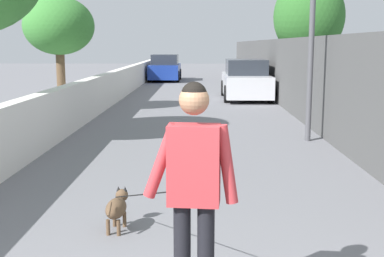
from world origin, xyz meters
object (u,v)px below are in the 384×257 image
(lamp_post, at_px, (313,13))
(car_near, at_px, (246,81))
(car_far, at_px, (165,69))
(tree_left_far, at_px, (59,27))
(person_skateboarder, at_px, (194,180))
(dog, at_px, (117,207))
(tree_right_distant, at_px, (309,17))

(lamp_post, xyz_separation_m, car_near, (8.63, 0.60, -2.06))
(car_far, bearing_deg, lamp_post, -166.53)
(tree_left_far, xyz_separation_m, person_skateboarder, (-11.90, -4.28, -1.53))
(tree_left_far, height_order, car_far, tree_left_far)
(person_skateboarder, xyz_separation_m, dog, (1.89, 0.90, -0.84))
(tree_right_distant, height_order, car_far, tree_right_distant)
(tree_right_distant, distance_m, dog, 17.19)
(tree_right_distant, height_order, person_skateboarder, tree_right_distant)
(tree_left_far, height_order, tree_right_distant, tree_right_distant)
(tree_left_far, relative_size, tree_right_distant, 0.72)
(tree_right_distant, bearing_deg, dog, 160.99)
(lamp_post, relative_size, dog, 1.81)
(person_skateboarder, height_order, car_far, person_skateboarder)
(lamp_post, bearing_deg, car_far, 13.47)
(tree_right_distant, distance_m, car_far, 10.70)
(tree_left_far, xyz_separation_m, dog, (-10.01, -3.38, -2.37))
(person_skateboarder, bearing_deg, car_near, -6.56)
(car_far, bearing_deg, person_skateboarder, -175.56)
(tree_left_far, distance_m, car_near, 7.59)
(car_near, bearing_deg, car_far, 21.16)
(dog, xyz_separation_m, car_far, (24.02, 1.11, 0.44))
(dog, bearing_deg, car_far, 2.66)
(tree_left_far, bearing_deg, car_near, -56.40)
(tree_right_distant, bearing_deg, tree_left_far, 123.99)
(tree_left_far, xyz_separation_m, tree_right_distant, (6.00, -8.90, 0.61))
(car_near, bearing_deg, person_skateboarder, 173.44)
(lamp_post, height_order, car_far, lamp_post)
(tree_left_far, bearing_deg, tree_right_distant, -56.01)
(car_near, bearing_deg, dog, 169.00)
(tree_right_distant, relative_size, car_near, 1.22)
(person_skateboarder, relative_size, car_near, 0.43)
(lamp_post, distance_m, car_near, 8.89)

